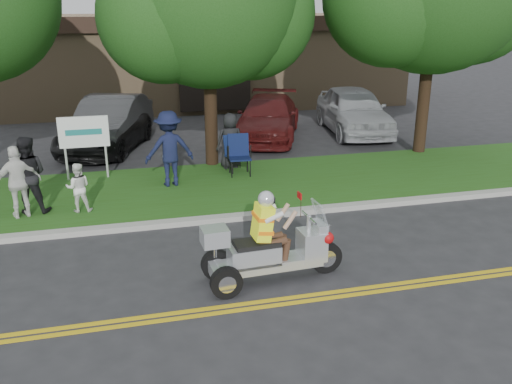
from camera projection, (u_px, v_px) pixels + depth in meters
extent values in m
plane|color=#28282B|center=(258.00, 289.00, 8.90)|extent=(120.00, 120.00, 0.00)
cube|color=gold|center=(267.00, 306.00, 8.37)|extent=(60.00, 0.10, 0.01)
cube|color=gold|center=(264.00, 301.00, 8.52)|extent=(60.00, 0.10, 0.01)
cube|color=#A8A89E|center=(223.00, 218.00, 11.68)|extent=(60.00, 0.25, 0.12)
cube|color=#275316|center=(206.00, 188.00, 13.65)|extent=(60.00, 4.00, 0.10)
cube|color=#9E7F5B|center=(200.00, 58.00, 26.12)|extent=(18.00, 8.00, 4.00)
cube|color=black|center=(213.00, 24.00, 21.85)|extent=(18.00, 0.30, 0.60)
cylinder|color=#332114|center=(210.00, 94.00, 14.93)|extent=(0.36, 0.36, 4.20)
sphere|color=#1E4914|center=(250.00, 14.00, 14.80)|extent=(3.60, 3.60, 3.60)
sphere|color=#1E4914|center=(163.00, 17.00, 13.80)|extent=(3.36, 3.36, 3.36)
cylinder|color=#332114|center=(426.00, 77.00, 16.17)|extent=(0.36, 0.36, 4.76)
cylinder|color=silver|center=(67.00, 163.00, 13.98)|extent=(0.06, 0.06, 1.10)
cylinder|color=silver|center=(107.00, 161.00, 14.21)|extent=(0.06, 0.06, 1.10)
cube|color=white|center=(84.00, 132.00, 13.83)|extent=(1.25, 0.06, 0.80)
cylinder|color=black|center=(326.00, 257.00, 9.37)|extent=(0.57, 0.16, 0.56)
cylinder|color=black|center=(226.00, 283.00, 8.55)|extent=(0.53, 0.17, 0.52)
cylinder|color=black|center=(217.00, 264.00, 9.16)|extent=(0.53, 0.17, 0.52)
cube|color=silver|center=(270.00, 263.00, 9.07)|extent=(1.79, 0.52, 0.17)
cube|color=silver|center=(254.00, 255.00, 8.93)|extent=(0.86, 0.47, 0.33)
cube|color=black|center=(257.00, 244.00, 8.88)|extent=(0.77, 0.43, 0.09)
cube|color=silver|center=(312.00, 245.00, 9.20)|extent=(0.44, 0.47, 0.51)
cube|color=silver|center=(320.00, 214.00, 9.06)|extent=(0.20, 0.44, 0.46)
cube|color=silver|center=(215.00, 236.00, 8.61)|extent=(0.44, 0.41, 0.28)
sphere|color=#B20C0F|center=(327.00, 237.00, 9.09)|extent=(0.21, 0.21, 0.21)
cube|color=#DAEA18|center=(263.00, 222.00, 8.79)|extent=(0.34, 0.39, 0.61)
sphere|color=silver|center=(266.00, 199.00, 8.67)|extent=(0.27, 0.27, 0.27)
cylinder|color=black|center=(232.00, 170.00, 14.21)|extent=(0.03, 0.03, 0.45)
cylinder|color=black|center=(250.00, 169.00, 14.29)|extent=(0.03, 0.03, 0.45)
cylinder|color=black|center=(230.00, 165.00, 14.63)|extent=(0.03, 0.03, 0.45)
cylinder|color=black|center=(248.00, 164.00, 14.71)|extent=(0.03, 0.03, 0.45)
cube|color=#0D173E|center=(240.00, 158.00, 14.38)|extent=(0.60, 0.55, 0.04)
cube|color=#0D173E|center=(238.00, 145.00, 14.51)|extent=(0.57, 0.21, 0.61)
cylinder|color=black|center=(233.00, 167.00, 14.54)|extent=(0.03, 0.03, 0.41)
cylinder|color=black|center=(247.00, 164.00, 14.76)|extent=(0.03, 0.03, 0.41)
cylinder|color=black|center=(226.00, 163.00, 14.88)|extent=(0.03, 0.03, 0.41)
cylinder|color=black|center=(240.00, 161.00, 15.09)|extent=(0.03, 0.03, 0.41)
cube|color=#101F4F|center=(236.00, 156.00, 14.75)|extent=(0.62, 0.59, 0.04)
cube|color=#101F4F|center=(232.00, 144.00, 14.84)|extent=(0.53, 0.29, 0.55)
imported|color=black|center=(27.00, 175.00, 11.65)|extent=(0.89, 0.72, 1.70)
imported|color=silver|center=(19.00, 182.00, 11.41)|extent=(0.99, 0.65, 1.56)
imported|color=#141938|center=(169.00, 149.00, 13.42)|extent=(1.29, 0.83, 1.89)
imported|color=black|center=(230.00, 141.00, 14.96)|extent=(0.77, 0.52, 1.54)
imported|color=white|center=(78.00, 188.00, 11.80)|extent=(0.55, 0.44, 1.10)
imported|color=#333336|center=(111.00, 122.00, 17.70)|extent=(3.05, 5.19, 1.62)
imported|color=black|center=(104.00, 132.00, 17.11)|extent=(3.39, 4.82, 1.22)
imported|color=#4E1212|center=(268.00, 118.00, 18.85)|extent=(3.64, 5.28, 1.42)
imported|color=#A8AAAF|center=(354.00, 110.00, 19.55)|extent=(2.64, 5.13, 1.67)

